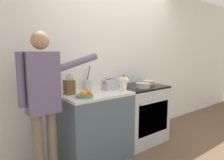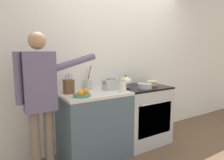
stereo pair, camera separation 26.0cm
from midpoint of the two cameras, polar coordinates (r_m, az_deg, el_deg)
ground_plane at (r=3.12m, az=11.34°, el=-19.84°), size 16.00×16.00×0.00m
wall_back at (r=3.26m, az=4.15°, el=5.39°), size 8.00×0.04×2.60m
counter_cabinet at (r=2.82m, az=-2.37°, el=-12.63°), size 0.90×0.63×0.91m
stove_range at (r=3.30m, az=10.72°, el=-9.65°), size 0.79×0.66×0.91m
layer_cake at (r=3.26m, az=13.48°, el=-1.04°), size 0.22×0.22×0.08m
tea_kettle at (r=3.11m, az=6.33°, el=-0.53°), size 0.22×0.18×0.18m
mixing_bowl at (r=3.03m, az=11.74°, el=-1.64°), size 0.23×0.23×0.08m
knife_block at (r=2.65m, az=-9.57°, el=-1.79°), size 0.11×0.13×0.27m
utensil_crock at (r=2.89m, az=-4.19°, el=-1.15°), size 0.11×0.11×0.34m
fruit_bowl at (r=2.44m, az=-5.36°, el=-3.87°), size 0.21×0.21×0.10m
toaster at (r=2.86m, az=2.18°, el=-1.27°), size 0.22×0.16×0.15m
milk_carton at (r=2.71m, az=5.79°, el=-1.40°), size 0.07×0.07×0.21m
person_baker at (r=2.32m, az=-16.73°, el=-3.62°), size 0.94×0.20×1.67m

